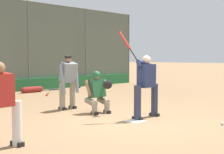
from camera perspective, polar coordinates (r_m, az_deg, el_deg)
ground_plane at (r=7.83m, az=4.24°, el=-8.07°), size 160.00×160.00×0.00m
home_plate_marker at (r=7.83m, az=4.24°, el=-8.03°), size 0.43×0.43×0.01m
batter_at_plate at (r=8.15m, az=6.23°, el=-1.28°), size 1.09×0.62×2.25m
catcher_behind_plate at (r=8.87m, az=-2.61°, el=-2.63°), size 0.66×0.80×1.20m
umpire_home at (r=9.58m, az=-8.02°, el=-0.67°), size 0.67×0.40×1.64m
spare_bat_near_backstop at (r=13.41m, az=-11.75°, el=-3.13°), size 0.58×0.75×0.07m
spare_bat_by_padding at (r=15.38m, az=-10.76°, el=-2.27°), size 0.90×0.11×0.07m
fielding_glove_on_dirt at (r=16.38m, az=-6.13°, el=-1.82°), size 0.28×0.21×0.10m
baseball_loose at (r=7.82m, az=19.51°, el=-8.01°), size 0.07×0.07×0.07m
equipment_bag_dugout_side at (r=14.59m, az=-14.43°, el=-2.23°), size 1.09×0.27×0.27m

